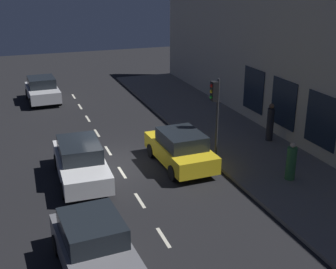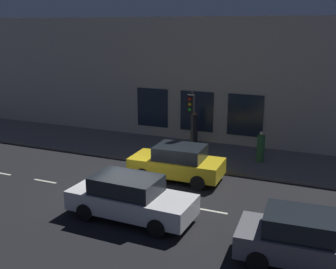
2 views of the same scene
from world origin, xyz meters
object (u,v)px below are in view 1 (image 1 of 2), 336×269
(parked_car_3, at_px, (94,245))
(pedestrian_0, at_px, (270,123))
(traffic_light, at_px, (215,100))
(parked_car_0, at_px, (42,90))
(parked_car_1, at_px, (81,161))
(pedestrian_1, at_px, (291,163))
(parked_car_2, at_px, (180,149))

(parked_car_3, bearing_deg, pedestrian_0, -148.92)
(traffic_light, height_order, parked_car_3, traffic_light)
(parked_car_0, relative_size, pedestrian_0, 2.06)
(parked_car_0, relative_size, parked_car_1, 0.84)
(parked_car_1, bearing_deg, pedestrian_1, 159.50)
(pedestrian_1, bearing_deg, parked_car_2, -76.23)
(parked_car_1, distance_m, pedestrian_1, 8.42)
(traffic_light, height_order, parked_car_0, traffic_light)
(parked_car_2, relative_size, parked_car_3, 1.07)
(traffic_light, xyz_separation_m, parked_car_2, (-1.55, 0.05, -2.02))
(parked_car_2, bearing_deg, parked_car_3, -131.79)
(parked_car_2, bearing_deg, pedestrian_1, -42.78)
(traffic_light, height_order, pedestrian_1, traffic_light)
(parked_car_0, xyz_separation_m, pedestrian_1, (8.14, -15.62, 0.07))
(parked_car_1, distance_m, parked_car_3, 6.02)
(traffic_light, bearing_deg, parked_car_3, -138.12)
(parked_car_2, xyz_separation_m, pedestrian_1, (3.51, -3.06, 0.07))
(parked_car_1, xyz_separation_m, parked_car_2, (4.29, -0.11, -0.00))
(traffic_light, xyz_separation_m, parked_car_0, (-6.18, 12.62, -2.02))
(traffic_light, bearing_deg, pedestrian_0, 16.34)
(parked_car_1, relative_size, parked_car_2, 1.11)
(parked_car_1, height_order, pedestrian_1, pedestrian_1)
(parked_car_0, bearing_deg, pedestrian_0, 128.37)
(parked_car_0, distance_m, parked_car_2, 13.39)
(parked_car_0, distance_m, pedestrian_1, 17.62)
(pedestrian_1, bearing_deg, traffic_light, -92.07)
(parked_car_0, bearing_deg, parked_car_3, 87.35)
(parked_car_1, height_order, pedestrian_0, pedestrian_0)
(parked_car_0, xyz_separation_m, parked_car_1, (0.35, -12.45, 0.00))
(pedestrian_0, bearing_deg, parked_car_3, 120.22)
(traffic_light, relative_size, parked_car_1, 0.77)
(traffic_light, distance_m, parked_car_2, 2.55)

